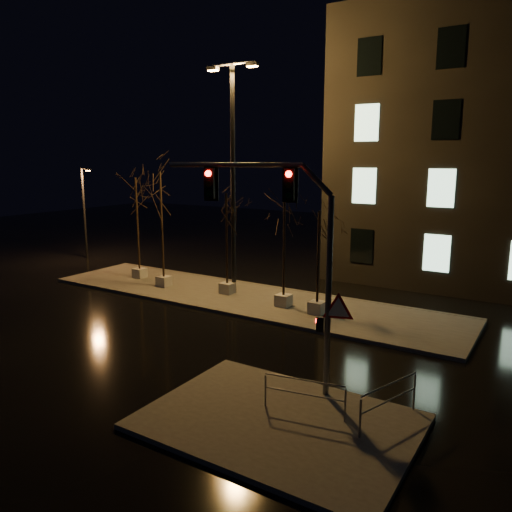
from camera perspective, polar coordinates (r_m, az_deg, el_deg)
The scene contains 13 objects.
ground at distance 20.70m, azimuth -11.00°, elevation -8.74°, with size 90.00×90.00×0.00m, color black.
median at distance 25.16m, azimuth -1.64°, elevation -4.78°, with size 22.00×5.00×0.15m, color #46433F.
sidewalk_corner at distance 13.98m, azimuth 2.55°, elevation -18.38°, with size 7.00×5.00×0.15m, color #46433F.
tree_0 at distance 29.08m, azimuth -13.50°, elevation 6.21°, with size 1.80×1.80×5.91m.
tree_1 at distance 26.75m, azimuth -10.82°, elevation 6.56°, with size 1.80×1.80×6.30m.
tree_2 at distance 24.97m, azimuth -3.40°, elevation 4.60°, with size 1.80×1.80×5.25m.
tree_3 at distance 22.72m, azimuth 3.26°, elevation 4.07°, with size 1.80×1.80×5.31m.
tree_4 at distance 21.76m, azimuth 7.18°, elevation 2.49°, with size 1.80×1.80×4.72m.
traffic_signal_mast at distance 14.11m, azimuth 4.05°, elevation 1.25°, with size 5.26×1.72×6.69m.
streetlight_main at distance 24.94m, azimuth -2.65°, elevation 10.38°, with size 2.81×0.39×11.26m.
streetlight_far at distance 36.99m, azimuth -19.00°, elevation 5.10°, with size 1.23×0.44×6.33m.
guard_rail_a at distance 13.96m, azimuth 5.53°, elevation -15.13°, with size 2.25×0.44×0.99m.
guard_rail_b at distance 13.88m, azimuth 14.96°, elevation -15.35°, with size 0.81×2.19×1.10m.
Camera 1 is at (13.46, -14.12, 6.95)m, focal length 35.00 mm.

